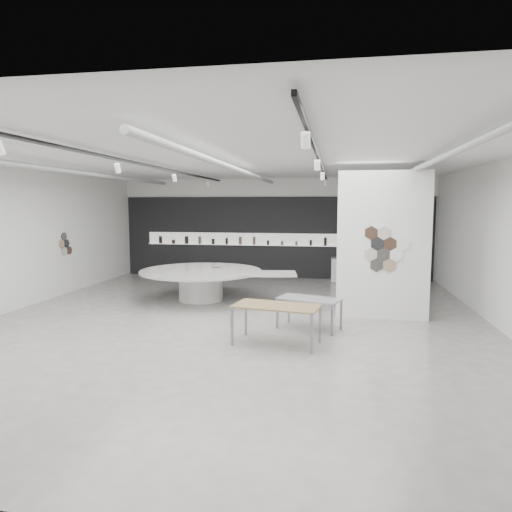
% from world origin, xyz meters
% --- Properties ---
extents(room, '(12.02, 14.02, 3.82)m').
position_xyz_m(room, '(-0.09, -0.00, 2.07)').
color(room, gray).
rests_on(room, ground).
extents(back_wall_display, '(11.80, 0.27, 3.10)m').
position_xyz_m(back_wall_display, '(-0.08, 6.93, 1.54)').
color(back_wall_display, black).
rests_on(back_wall_display, ground).
extents(partition_column, '(2.20, 0.38, 3.60)m').
position_xyz_m(partition_column, '(3.50, 1.00, 1.80)').
color(partition_column, white).
rests_on(partition_column, ground).
extents(display_island, '(4.88, 4.02, 0.91)m').
position_xyz_m(display_island, '(-1.43, 2.29, 0.59)').
color(display_island, white).
rests_on(display_island, ground).
extents(sample_table_wood, '(1.82, 1.13, 0.79)m').
position_xyz_m(sample_table_wood, '(1.23, -1.56, 0.74)').
color(sample_table_wood, olive).
rests_on(sample_table_wood, ground).
extents(sample_table_stone, '(1.52, 1.09, 0.70)m').
position_xyz_m(sample_table_stone, '(1.81, -0.31, 0.64)').
color(sample_table_stone, gray).
rests_on(sample_table_stone, ground).
extents(kitchen_counter, '(1.54, 0.64, 1.20)m').
position_xyz_m(kitchen_counter, '(2.98, 6.50, 0.43)').
color(kitchen_counter, white).
rests_on(kitchen_counter, ground).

